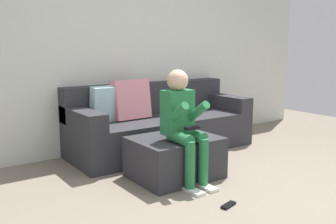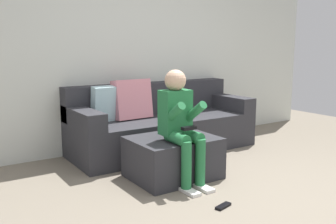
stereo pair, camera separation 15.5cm
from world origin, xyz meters
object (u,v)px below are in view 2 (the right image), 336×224
(person_seated, at_px, (180,120))
(remote_near_ottoman, at_px, (223,206))
(ottoman, at_px, (173,157))
(couch_sectional, at_px, (160,124))

(person_seated, bearing_deg, remote_near_ottoman, -92.70)
(ottoman, relative_size, remote_near_ottoman, 5.12)
(couch_sectional, height_order, person_seated, person_seated)
(ottoman, height_order, remote_near_ottoman, ottoman)
(ottoman, xyz_separation_m, remote_near_ottoman, (-0.06, -0.84, -0.20))
(ottoman, distance_m, person_seated, 0.45)
(remote_near_ottoman, bearing_deg, couch_sectional, 59.56)
(person_seated, bearing_deg, couch_sectional, 67.27)
(couch_sectional, relative_size, person_seated, 2.15)
(couch_sectional, relative_size, remote_near_ottoman, 14.38)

